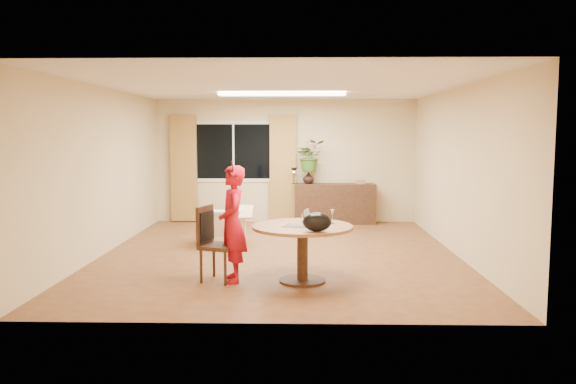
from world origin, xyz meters
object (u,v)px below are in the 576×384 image
(dining_chair, at_px, (219,244))
(child, at_px, (233,224))
(armchair, at_px, (222,226))
(dining_table, at_px, (303,237))
(sideboard, at_px, (335,204))

(dining_chair, distance_m, child, 0.31)
(child, relative_size, armchair, 2.15)
(dining_table, relative_size, armchair, 1.85)
(armchair, xyz_separation_m, sideboard, (2.05, 2.26, 0.10))
(dining_table, bearing_deg, armchair, 119.41)
(dining_chair, xyz_separation_m, armchair, (-0.29, 2.39, -0.17))
(dining_table, xyz_separation_m, armchair, (-1.36, 2.41, -0.26))
(dining_chair, relative_size, sideboard, 0.57)
(armchair, relative_size, sideboard, 0.41)
(dining_chair, relative_size, child, 0.65)
(dining_table, height_order, dining_chair, dining_chair)
(child, bearing_deg, sideboard, 148.47)
(armchair, bearing_deg, child, 108.23)
(dining_table, xyz_separation_m, dining_chair, (-1.06, 0.01, -0.09))
(dining_table, bearing_deg, child, 179.61)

